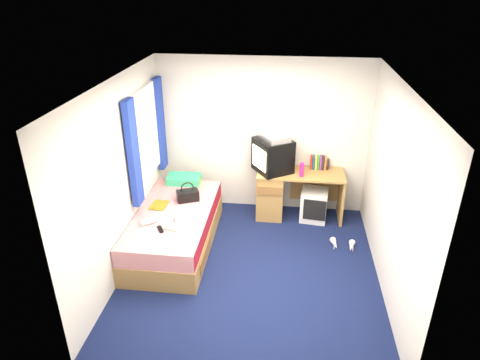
# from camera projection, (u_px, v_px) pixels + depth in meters

# --- Properties ---
(ground) EXTENTS (3.40, 3.40, 0.00)m
(ground) POSITION_uv_depth(u_px,v_px,m) (251.00, 268.00, 5.53)
(ground) COLOR #0C1438
(ground) RESTS_ON ground
(room_shell) EXTENTS (3.40, 3.40, 3.40)m
(room_shell) POSITION_uv_depth(u_px,v_px,m) (253.00, 166.00, 4.90)
(room_shell) COLOR white
(room_shell) RESTS_ON ground
(bed) EXTENTS (1.01, 2.00, 0.54)m
(bed) POSITION_uv_depth(u_px,v_px,m) (175.00, 228.00, 5.90)
(bed) COLOR #AC8448
(bed) RESTS_ON ground
(pillow) EXTENTS (0.51, 0.33, 0.11)m
(pillow) POSITION_uv_depth(u_px,v_px,m) (184.00, 179.00, 6.56)
(pillow) COLOR teal
(pillow) RESTS_ON bed
(desk) EXTENTS (1.30, 0.55, 0.75)m
(desk) POSITION_uv_depth(u_px,v_px,m) (282.00, 191.00, 6.60)
(desk) COLOR #AC8448
(desk) RESTS_ON ground
(storage_cube) EXTENTS (0.43, 0.43, 0.49)m
(storage_cube) POSITION_uv_depth(u_px,v_px,m) (314.00, 205.00, 6.55)
(storage_cube) COLOR silver
(storage_cube) RESTS_ON ground
(crt_tv) EXTENTS (0.67, 0.67, 0.50)m
(crt_tv) POSITION_uv_depth(u_px,v_px,m) (273.00, 155.00, 6.36)
(crt_tv) COLOR black
(crt_tv) RESTS_ON desk
(vcr) EXTENTS (0.52, 0.56, 0.09)m
(vcr) POSITION_uv_depth(u_px,v_px,m) (274.00, 137.00, 6.23)
(vcr) COLOR silver
(vcr) RESTS_ON crt_tv
(book_row) EXTENTS (0.24, 0.13, 0.20)m
(book_row) POSITION_uv_depth(u_px,v_px,m) (318.00, 162.00, 6.50)
(book_row) COLOR maroon
(book_row) RESTS_ON desk
(picture_frame) EXTENTS (0.04, 0.12, 0.14)m
(picture_frame) POSITION_uv_depth(u_px,v_px,m) (328.00, 164.00, 6.51)
(picture_frame) COLOR #331A11
(picture_frame) RESTS_ON desk
(pink_water_bottle) EXTENTS (0.08, 0.08, 0.20)m
(pink_water_bottle) POSITION_uv_depth(u_px,v_px,m) (302.00, 170.00, 6.24)
(pink_water_bottle) COLOR #DF1F7C
(pink_water_bottle) RESTS_ON desk
(aerosol_can) EXTENTS (0.05, 0.05, 0.17)m
(aerosol_can) POSITION_uv_depth(u_px,v_px,m) (290.00, 165.00, 6.46)
(aerosol_can) COLOR silver
(aerosol_can) RESTS_ON desk
(handbag) EXTENTS (0.34, 0.28, 0.28)m
(handbag) POSITION_uv_depth(u_px,v_px,m) (188.00, 195.00, 6.03)
(handbag) COLOR black
(handbag) RESTS_ON bed
(towel) EXTENTS (0.31, 0.26, 0.10)m
(towel) POSITION_uv_depth(u_px,v_px,m) (188.00, 216.00, 5.58)
(towel) COLOR white
(towel) RESTS_ON bed
(magazine) EXTENTS (0.23, 0.29, 0.01)m
(magazine) POSITION_uv_depth(u_px,v_px,m) (159.00, 205.00, 5.92)
(magazine) COLOR yellow
(magazine) RESTS_ON bed
(water_bottle) EXTENTS (0.20, 0.18, 0.07)m
(water_bottle) POSITION_uv_depth(u_px,v_px,m) (149.00, 222.00, 5.48)
(water_bottle) COLOR silver
(water_bottle) RESTS_ON bed
(colour_swatch_fan) EXTENTS (0.23, 0.10, 0.01)m
(colour_swatch_fan) POSITION_uv_depth(u_px,v_px,m) (169.00, 229.00, 5.38)
(colour_swatch_fan) COLOR gold
(colour_swatch_fan) RESTS_ON bed
(remote_control) EXTENTS (0.12, 0.16, 0.02)m
(remote_control) POSITION_uv_depth(u_px,v_px,m) (160.00, 229.00, 5.36)
(remote_control) COLOR black
(remote_control) RESTS_ON bed
(window_assembly) EXTENTS (0.11, 1.42, 1.40)m
(window_assembly) POSITION_uv_depth(u_px,v_px,m) (147.00, 137.00, 5.88)
(window_assembly) COLOR silver
(window_assembly) RESTS_ON room_shell
(white_heels) EXTENTS (0.36, 0.27, 0.09)m
(white_heels) POSITION_uv_depth(u_px,v_px,m) (343.00, 245.00, 5.93)
(white_heels) COLOR silver
(white_heels) RESTS_ON ground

